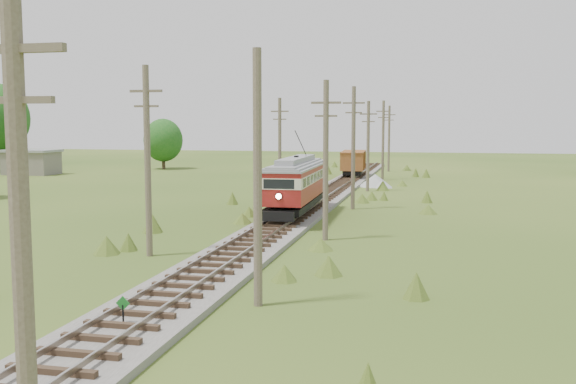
% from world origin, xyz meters
% --- Properties ---
extents(ground, '(260.00, 260.00, 0.00)m').
position_xyz_m(ground, '(0.00, 0.00, 0.00)').
color(ground, '#2A4715').
rests_on(ground, ground).
extents(railbed_main, '(3.60, 96.00, 0.57)m').
position_xyz_m(railbed_main, '(0.00, 34.00, 0.19)').
color(railbed_main, '#605B54').
rests_on(railbed_main, ground).
extents(switch_marker, '(0.45, 0.06, 1.08)m').
position_xyz_m(switch_marker, '(-0.20, 1.50, 0.63)').
color(switch_marker, black).
rests_on(switch_marker, ground).
extents(streetcar, '(3.02, 11.67, 5.30)m').
position_xyz_m(streetcar, '(0.00, 25.96, 2.50)').
color(streetcar, black).
rests_on(streetcar, ground).
extents(gondola, '(3.09, 8.05, 2.62)m').
position_xyz_m(gondola, '(0.00, 57.60, 1.98)').
color(gondola, black).
rests_on(gondola, ground).
extents(gravel_pile, '(3.49, 3.70, 1.27)m').
position_xyz_m(gravel_pile, '(3.43, 48.54, 0.59)').
color(gravel_pile, gray).
rests_on(gravel_pile, ground).
extents(utility_pole_r_0, '(1.60, 0.30, 8.50)m').
position_xyz_m(utility_pole_r_0, '(3.20, -8.00, 4.37)').
color(utility_pole_r_0, brown).
rests_on(utility_pole_r_0, ground).
extents(utility_pole_r_1, '(0.30, 0.30, 8.80)m').
position_xyz_m(utility_pole_r_1, '(3.10, 5.00, 4.40)').
color(utility_pole_r_1, brown).
rests_on(utility_pole_r_1, ground).
extents(utility_pole_r_2, '(1.60, 0.30, 8.60)m').
position_xyz_m(utility_pole_r_2, '(3.30, 18.00, 4.42)').
color(utility_pole_r_2, brown).
rests_on(utility_pole_r_2, ground).
extents(utility_pole_r_3, '(1.60, 0.30, 9.00)m').
position_xyz_m(utility_pole_r_3, '(3.20, 31.00, 4.63)').
color(utility_pole_r_3, brown).
rests_on(utility_pole_r_3, ground).
extents(utility_pole_r_4, '(1.60, 0.30, 8.40)m').
position_xyz_m(utility_pole_r_4, '(3.00, 44.00, 4.32)').
color(utility_pole_r_4, brown).
rests_on(utility_pole_r_4, ground).
extents(utility_pole_r_5, '(1.60, 0.30, 8.90)m').
position_xyz_m(utility_pole_r_5, '(3.40, 57.00, 4.58)').
color(utility_pole_r_5, brown).
rests_on(utility_pole_r_5, ground).
extents(utility_pole_r_6, '(1.60, 0.30, 8.70)m').
position_xyz_m(utility_pole_r_6, '(3.20, 70.00, 4.47)').
color(utility_pole_r_6, brown).
rests_on(utility_pole_r_6, ground).
extents(utility_pole_l_a, '(1.60, 0.30, 9.00)m').
position_xyz_m(utility_pole_l_a, '(-4.20, 12.00, 4.63)').
color(utility_pole_l_a, brown).
rests_on(utility_pole_l_a, ground).
extents(utility_pole_l_b, '(1.60, 0.30, 8.60)m').
position_xyz_m(utility_pole_l_b, '(-4.50, 40.00, 4.42)').
color(utility_pole_l_b, brown).
rests_on(utility_pole_l_b, ground).
extents(tree_mid_a, '(5.46, 5.46, 7.03)m').
position_xyz_m(tree_mid_a, '(-28.00, 68.00, 4.02)').
color(tree_mid_a, '#38281C').
rests_on(tree_mid_a, ground).
extents(shed, '(6.40, 4.40, 3.10)m').
position_xyz_m(shed, '(-40.00, 55.00, 1.57)').
color(shed, slate).
rests_on(shed, ground).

